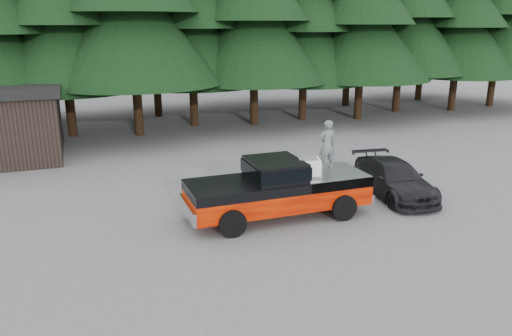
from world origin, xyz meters
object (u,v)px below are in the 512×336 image
object	(u,v)px
air_compressor	(307,168)
parked_car	(394,179)
pickup_truck	(278,197)
man_on_bed	(327,145)

from	to	relation	value
air_compressor	parked_car	distance (m)	3.99
pickup_truck	air_compressor	xyz separation A→B (m)	(0.95, -0.17, 0.93)
air_compressor	parked_car	size ratio (longest dim) A/B	0.18
man_on_bed	parked_car	size ratio (longest dim) A/B	0.39
pickup_truck	man_on_bed	bearing A→B (deg)	9.61
parked_car	man_on_bed	bearing A→B (deg)	-170.14
man_on_bed	pickup_truck	bearing A→B (deg)	7.88
pickup_truck	parked_car	world-z (taller)	pickup_truck
air_compressor	parked_car	bearing A→B (deg)	25.07
air_compressor	parked_car	world-z (taller)	air_compressor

